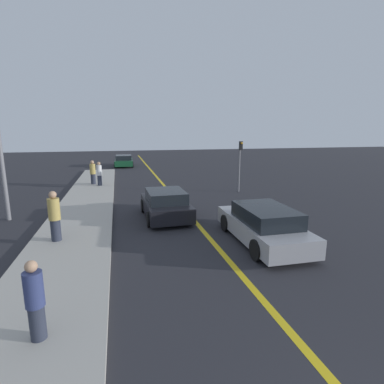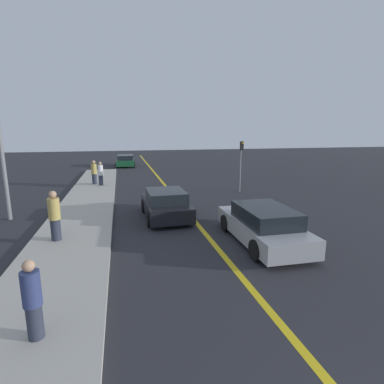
# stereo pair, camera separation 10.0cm
# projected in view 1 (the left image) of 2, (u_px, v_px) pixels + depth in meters

# --- Properties ---
(road_center_line) EXTENTS (0.20, 60.00, 0.01)m
(road_center_line) POSITION_uv_depth(u_px,v_px,m) (170.00, 193.00, 19.43)
(road_center_line) COLOR gold
(road_center_line) RESTS_ON ground_plane
(sidewalk_left) EXTENTS (2.80, 29.97, 0.15)m
(sidewalk_left) POSITION_uv_depth(u_px,v_px,m) (85.00, 208.00, 15.38)
(sidewalk_left) COLOR #ADA89E
(sidewalk_left) RESTS_ON ground_plane
(car_near_right_lane) EXTENTS (2.00, 4.59, 1.35)m
(car_near_right_lane) POSITION_uv_depth(u_px,v_px,m) (263.00, 225.00, 10.69)
(car_near_right_lane) COLOR #9E9EA3
(car_near_right_lane) RESTS_ON ground_plane
(car_ahead_center) EXTENTS (2.05, 3.86, 1.32)m
(car_ahead_center) POSITION_uv_depth(u_px,v_px,m) (166.00, 204.00, 13.71)
(car_ahead_center) COLOR black
(car_ahead_center) RESTS_ON ground_plane
(car_far_distant) EXTENTS (2.10, 4.24, 1.26)m
(car_far_distant) POSITION_uv_depth(u_px,v_px,m) (124.00, 161.00, 33.37)
(car_far_distant) COLOR #144728
(car_far_distant) RESTS_ON ground_plane
(pedestrian_near_curb) EXTENTS (0.34, 0.34, 1.56)m
(pedestrian_near_curb) POSITION_uv_depth(u_px,v_px,m) (35.00, 301.00, 5.46)
(pedestrian_near_curb) COLOR #282D3D
(pedestrian_near_curb) RESTS_ON sidewalk_left
(pedestrian_mid_group) EXTENTS (0.40, 0.40, 1.78)m
(pedestrian_mid_group) POSITION_uv_depth(u_px,v_px,m) (55.00, 216.00, 10.43)
(pedestrian_mid_group) COLOR #282D3D
(pedestrian_mid_group) RESTS_ON sidewalk_left
(pedestrian_far_standing) EXTENTS (0.35, 0.35, 1.67)m
(pedestrian_far_standing) POSITION_uv_depth(u_px,v_px,m) (99.00, 174.00, 20.99)
(pedestrian_far_standing) COLOR #282D3D
(pedestrian_far_standing) RESTS_ON sidewalk_left
(pedestrian_by_sign) EXTENTS (0.40, 0.40, 1.71)m
(pedestrian_by_sign) POSITION_uv_depth(u_px,v_px,m) (93.00, 172.00, 21.55)
(pedestrian_by_sign) COLOR #282D3D
(pedestrian_by_sign) RESTS_ON sidewalk_left
(traffic_light) EXTENTS (0.18, 0.40, 3.28)m
(traffic_light) POSITION_uv_depth(u_px,v_px,m) (240.00, 160.00, 19.26)
(traffic_light) COLOR slate
(traffic_light) RESTS_ON ground_plane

